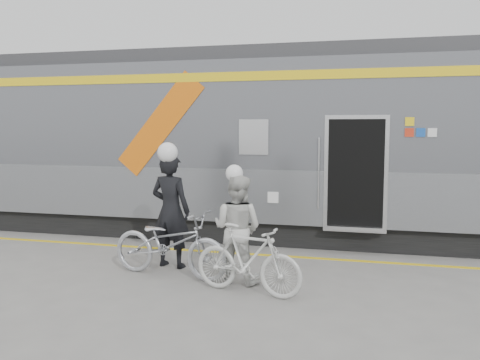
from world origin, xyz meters
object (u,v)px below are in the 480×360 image
(bicycle_left, at_px, (170,243))
(woman, at_px, (237,229))
(man, at_px, (171,211))
(bicycle_right, at_px, (248,259))

(bicycle_left, distance_m, woman, 1.18)
(man, xyz_separation_m, woman, (1.34, -0.55, -0.14))
(woman, bearing_deg, bicycle_left, 13.47)
(woman, relative_size, bicycle_right, 0.99)
(bicycle_left, bearing_deg, man, 29.48)
(man, bearing_deg, bicycle_right, 155.71)
(bicycle_left, xyz_separation_m, woman, (1.14, 0.00, 0.30))
(bicycle_left, relative_size, bicycle_right, 1.21)
(bicycle_left, relative_size, woman, 1.23)
(man, distance_m, bicycle_right, 2.04)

